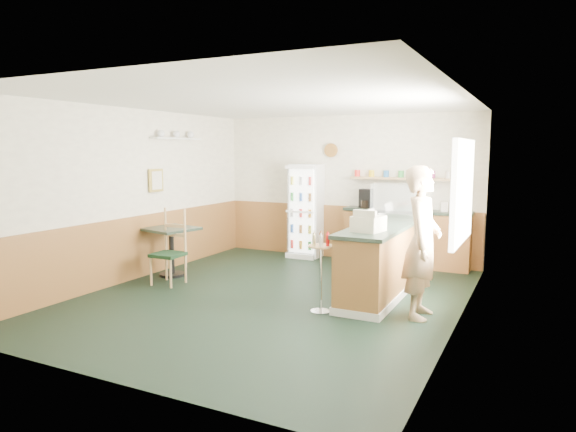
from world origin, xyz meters
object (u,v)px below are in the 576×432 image
Objects in this scene: cash_register at (368,224)px; shopkeeper at (422,243)px; display_case at (402,200)px; cafe_chair at (172,244)px; drinks_fridge at (306,211)px; condiment_stand at (321,262)px; cafe_table at (171,242)px.

cash_register is 0.73m from shopkeeper.
display_case is 3.65m from cafe_chair.
display_case is at bearing 28.41° from cafe_chair.
drinks_fridge is at bearing 155.82° from display_case.
display_case is 2.28m from condiment_stand.
cash_register is (2.08, -2.63, 0.22)m from drinks_fridge.
cash_register is at bearing 0.17° from cafe_chair.
cafe_table is 0.75× the size of cafe_chair.
cafe_chair reaches higher than cafe_table.
display_case is at bearing 77.51° from condiment_stand.
display_case is 1.71m from cash_register.
drinks_fridge is 1.98× the size of display_case.
shopkeeper reaches higher than display_case.
cash_register is 0.42× the size of cafe_table.
display_case reaches higher than condiment_stand.
drinks_fridge reaches higher than cash_register.
drinks_fridge is at bearing 138.69° from cash_register.
drinks_fridge is at bearing 117.61° from condiment_stand.
shopkeeper is (2.78, -2.70, 0.04)m from drinks_fridge.
shopkeeper is 2.14× the size of cafe_table.
cash_register reaches higher than condiment_stand.
shopkeeper is at bearing -4.41° from cafe_table.
cafe_chair is (-1.02, -2.74, -0.29)m from drinks_fridge.
cafe_chair is at bearing 88.02° from shopkeeper.
cafe_chair is at bearing -167.75° from cash_register.
cafe_chair is (-2.63, 0.34, -0.05)m from condiment_stand.
drinks_fridge is 3.87m from shopkeeper.
shopkeeper is (0.70, -1.76, -0.33)m from display_case.
drinks_fridge is 3.48m from condiment_stand.
display_case is 2.49× the size of cash_register.
drinks_fridge is at bearing 67.77° from cafe_chair.
cafe_chair is at bearing -149.89° from display_case.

